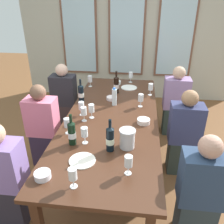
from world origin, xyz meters
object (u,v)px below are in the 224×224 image
at_px(white_plate_1, 129,88).
at_px(wine_bottle_3, 81,93).
at_px(tasting_bowl_2, 117,82).
at_px(wine_bottle_1, 72,133).
at_px(wine_glass_6, 91,109).
at_px(tasting_bowl_3, 43,175).
at_px(wine_glass_7, 73,175).
at_px(wine_bottle_2, 116,85).
at_px(seated_person_3, 200,193).
at_px(dining_table, 112,120).
at_px(wine_glass_10, 67,123).
at_px(wine_glass_2, 131,75).
at_px(wine_glass_8, 141,98).
at_px(wine_bottle_0, 110,139).
at_px(water_bottle, 114,97).
at_px(wine_glass_4, 151,87).
at_px(seated_person_2, 6,179).
at_px(seated_person_5, 175,103).
at_px(wine_glass_0, 90,79).
at_px(seated_person_1, 184,135).
at_px(white_plate_0, 82,160).
at_px(tasting_bowl_1, 112,98).
at_px(metal_pitcher, 127,138).
at_px(seated_person_4, 65,100).
at_px(seated_person_0, 43,128).
at_px(wine_glass_3, 128,162).
at_px(tasting_bowl_0, 143,121).
at_px(wine_glass_5, 84,132).
at_px(wine_glass_1, 84,112).
at_px(wine_glass_9, 81,106).

xyz_separation_m(white_plate_1, wine_bottle_3, (-0.61, -0.59, 0.12)).
bearing_deg(wine_bottle_3, tasting_bowl_2, 60.89).
relative_size(wine_bottle_1, wine_glass_6, 1.85).
distance_m(tasting_bowl_3, wine_glass_6, 1.07).
distance_m(white_plate_1, wine_glass_7, 2.16).
distance_m(wine_bottle_2, seated_person_3, 1.92).
height_order(dining_table, wine_glass_10, wine_glass_10).
height_order(wine_glass_2, wine_glass_8, same).
distance_m(wine_bottle_0, tasting_bowl_3, 0.66).
height_order(dining_table, water_bottle, water_bottle).
relative_size(wine_bottle_1, wine_glass_4, 1.85).
height_order(water_bottle, wine_glass_7, water_bottle).
xyz_separation_m(seated_person_2, seated_person_5, (1.76, 1.90, 0.00)).
distance_m(wine_bottle_1, seated_person_5, 2.00).
bearing_deg(wine_glass_0, wine_bottle_0, -71.97).
height_order(wine_bottle_0, wine_glass_7, wine_bottle_0).
height_order(wine_bottle_3, wine_glass_6, wine_bottle_3).
distance_m(wine_glass_4, seated_person_1, 0.88).
distance_m(water_bottle, seated_person_1, 0.99).
bearing_deg(white_plate_0, white_plate_1, 80.59).
bearing_deg(tasting_bowl_1, wine_bottle_1, -102.74).
bearing_deg(dining_table, metal_pitcher, -69.86).
distance_m(wine_glass_4, seated_person_4, 1.40).
bearing_deg(seated_person_0, water_bottle, 21.85).
bearing_deg(water_bottle, wine_bottle_3, 173.40).
bearing_deg(dining_table, wine_glass_3, -75.35).
relative_size(wine_glass_10, seated_person_5, 0.16).
bearing_deg(wine_glass_3, tasting_bowl_3, -168.60).
xyz_separation_m(wine_bottle_0, tasting_bowl_0, (0.31, 0.55, -0.10)).
bearing_deg(seated_person_3, wine_bottle_1, 166.04).
bearing_deg(seated_person_3, seated_person_4, 134.56).
xyz_separation_m(dining_table, wine_glass_0, (-0.46, 0.95, 0.18)).
bearing_deg(metal_pitcher, white_plate_0, -145.31).
distance_m(white_plate_1, wine_glass_5, 1.59).
height_order(white_plate_0, wine_glass_1, wine_glass_1).
bearing_deg(tasting_bowl_3, seated_person_5, 57.88).
distance_m(white_plate_0, wine_glass_5, 0.31).
bearing_deg(wine_glass_5, tasting_bowl_0, 39.19).
bearing_deg(wine_glass_5, tasting_bowl_1, 82.95).
relative_size(seated_person_0, seated_person_5, 1.00).
height_order(dining_table, seated_person_5, seated_person_5).
bearing_deg(seated_person_4, seated_person_2, -90.00).
bearing_deg(seated_person_4, wine_glass_9, -59.81).
distance_m(seated_person_3, seated_person_5, 1.87).
bearing_deg(seated_person_2, wine_bottle_0, 16.13).
relative_size(wine_glass_2, seated_person_4, 0.16).
distance_m(metal_pitcher, wine_glass_1, 0.70).
bearing_deg(wine_glass_2, wine_bottle_0, -92.75).
xyz_separation_m(tasting_bowl_3, wine_glass_3, (0.68, 0.14, 0.09)).
bearing_deg(wine_glass_8, seated_person_5, 49.72).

